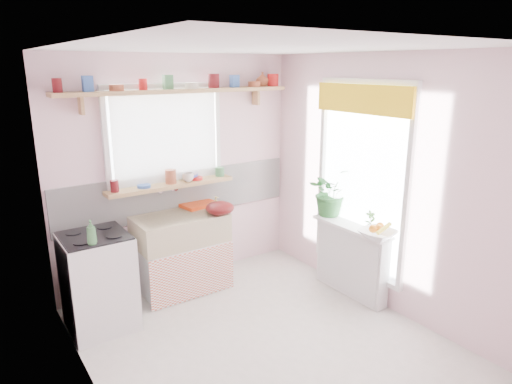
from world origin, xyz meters
TOP-DOWN VIEW (x-y plane):
  - room at (0.66, 0.86)m, footprint 3.20×3.20m
  - sink_unit at (-0.15, 1.29)m, footprint 0.95×0.65m
  - cooker at (-1.10, 1.05)m, footprint 0.58×0.58m
  - radiator_ledge at (1.30, 0.20)m, footprint 0.22×0.95m
  - windowsill at (-0.15, 1.48)m, footprint 1.40×0.22m
  - pine_shelf at (0.00, 1.47)m, footprint 2.52×0.24m
  - shelf_crockery at (-0.02, 1.47)m, footprint 2.47×0.11m
  - sill_crockery at (-0.15, 1.48)m, footprint 1.35×0.11m
  - dish_tray at (0.17, 1.50)m, footprint 0.42×0.35m
  - colander at (0.22, 1.10)m, footprint 0.40×0.40m
  - jade_plant at (1.33, 0.60)m, footprint 0.57×0.52m
  - fruit_bowl at (1.21, -0.20)m, footprint 0.38×0.38m
  - herb_pot at (1.33, 0.01)m, footprint 0.12×0.10m
  - soap_bottle_sink at (0.22, 1.18)m, footprint 0.10×0.10m
  - sill_cup at (0.04, 1.45)m, footprint 0.13×0.13m
  - sill_bowl at (0.10, 1.54)m, footprint 0.19×0.19m
  - shelf_vase at (1.07, 1.53)m, footprint 0.19×0.19m
  - cooker_bottle at (-1.17, 0.83)m, footprint 0.09×0.09m
  - fruit at (1.22, -0.19)m, footprint 0.20×0.14m

SIDE VIEW (x-z plane):
  - radiator_ledge at x=1.30m, z-range 0.01..0.78m
  - sink_unit at x=-0.15m, z-range -0.13..0.99m
  - cooker at x=-1.10m, z-range 0.00..0.92m
  - fruit_bowl at x=1.21m, z-range 0.78..0.86m
  - dish_tray at x=0.17m, z-range 0.85..0.89m
  - herb_pot at x=1.33m, z-range 0.78..0.98m
  - fruit at x=1.22m, z-range 0.83..0.93m
  - colander at x=0.22m, z-range 0.85..0.99m
  - soap_bottle_sink at x=0.22m, z-range 0.85..1.02m
  - cooker_bottle at x=-1.17m, z-range 0.92..1.13m
  - jade_plant at x=1.33m, z-range 0.77..1.31m
  - windowsill at x=-0.15m, z-range 1.12..1.16m
  - sill_bowl at x=0.10m, z-range 1.16..1.22m
  - sill_cup at x=0.04m, z-range 1.16..1.26m
  - sill_crockery at x=-0.15m, z-range 1.16..1.28m
  - room at x=0.66m, z-range -0.23..2.97m
  - pine_shelf at x=0.00m, z-range 2.10..2.14m
  - shelf_crockery at x=-0.02m, z-range 2.13..2.25m
  - shelf_vase at x=1.07m, z-range 2.14..2.30m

